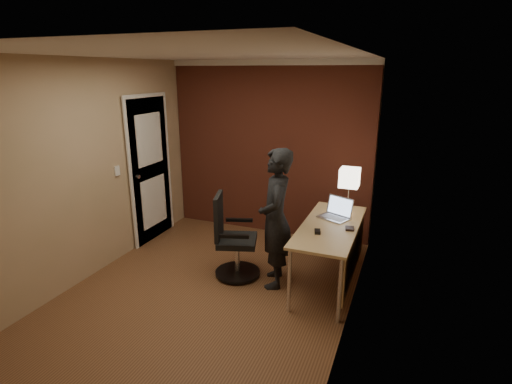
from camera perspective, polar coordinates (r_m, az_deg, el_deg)
room at (r=5.52m, az=-2.25°, el=6.67°), size 4.00×4.00×4.00m
desk at (r=4.51m, az=11.40°, el=-6.25°), size 0.60×1.50×0.73m
desk_lamp at (r=4.80m, az=13.21°, el=1.94°), size 0.22×0.22×0.54m
laptop at (r=4.69m, az=11.45°, el=-2.84°), size 0.41×0.37×0.23m
mouse at (r=4.23m, az=8.78°, el=-5.60°), size 0.08×0.11×0.03m
wallet at (r=4.39m, az=13.24°, el=-5.09°), size 0.11×0.12×0.02m
office_chair at (r=4.71m, az=-3.47°, el=-7.08°), size 0.56×0.62×0.99m
person at (r=4.41m, az=2.82°, el=-3.84°), size 0.53×0.66×1.58m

